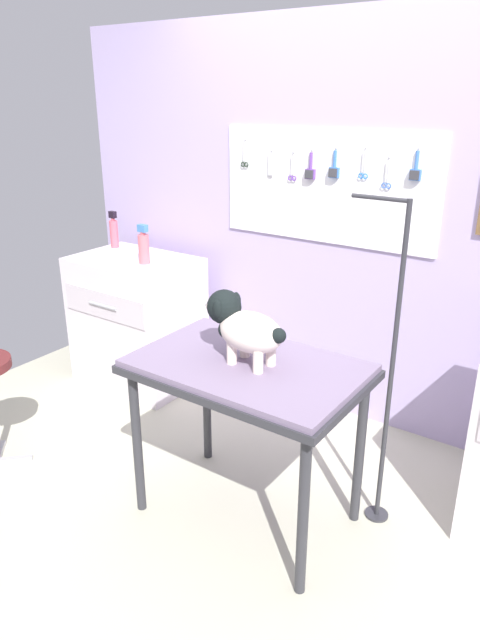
{
  "coord_description": "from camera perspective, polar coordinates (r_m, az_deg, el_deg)",
  "views": [
    {
      "loc": [
        1.35,
        -1.75,
        1.88
      ],
      "look_at": [
        0.01,
        0.15,
        0.97
      ],
      "focal_mm": 32.47,
      "sensor_mm": 36.0,
      "label": 1
    }
  ],
  "objects": [
    {
      "name": "ground",
      "position": [
        2.91,
        -2.06,
        -19.26
      ],
      "size": [
        4.4,
        4.0,
        0.04
      ],
      "primitive_type": "cube",
      "color": "#B0AE98"
    },
    {
      "name": "pump_bottle_white",
      "position": [
        3.71,
        -9.47,
        7.13
      ],
      "size": [
        0.07,
        0.07,
        0.25
      ],
      "color": "#DC626B",
      "rests_on": "counter_left"
    },
    {
      "name": "grooming_table",
      "position": [
        2.53,
        0.73,
        -5.88
      ],
      "size": [
        1.0,
        0.64,
        0.8
      ],
      "color": "#2D2D33",
      "rests_on": "ground"
    },
    {
      "name": "grooming_arm",
      "position": [
        2.61,
        14.38,
        -6.2
      ],
      "size": [
        0.3,
        0.11,
        1.5
      ],
      "color": "#2D2D33",
      "rests_on": "ground"
    },
    {
      "name": "counter_left",
      "position": [
        4.0,
        -10.07,
        -0.03
      ],
      "size": [
        0.8,
        0.58,
        0.87
      ],
      "color": "silver",
      "rests_on": "ground"
    },
    {
      "name": "dog",
      "position": [
        2.44,
        0.28,
        -0.66
      ],
      "size": [
        0.42,
        0.21,
        0.3
      ],
      "color": "silver",
      "rests_on": "grooming_table"
    },
    {
      "name": "spray_bottle_tall",
      "position": [
        4.15,
        -12.32,
        8.49
      ],
      "size": [
        0.06,
        0.06,
        0.25
      ],
      "color": "#E05465",
      "rests_on": "counter_left"
    },
    {
      "name": "rear_wall_panel",
      "position": [
        3.39,
        10.93,
        8.77
      ],
      "size": [
        4.0,
        0.11,
        2.3
      ],
      "color": "#AD9BC9",
      "rests_on": "ground"
    }
  ]
}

